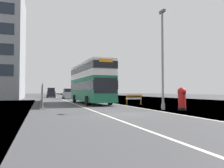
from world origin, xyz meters
name	(u,v)px	position (x,y,z in m)	size (l,w,h in m)	color
ground	(127,114)	(0.65, 0.08, -0.05)	(140.00, 280.00, 0.10)	#424244
double_decker_bus	(90,83)	(0.80, 11.90, 2.50)	(3.14, 11.49, 4.69)	#196042
lamppost_foreground	(163,62)	(4.38, 1.61, 3.75)	(0.29, 0.70, 7.95)	gray
red_pillar_postbox	(182,98)	(5.60, 0.87, 0.96)	(0.66, 0.66, 1.76)	black
roadworks_barrier	(134,98)	(4.79, 8.10, 0.70)	(1.79, 0.53, 1.10)	orange
construction_site_fence	(42,95)	(-4.64, 13.37, 1.04)	(0.44, 17.20, 2.17)	#A8AAAD
car_oncoming_near	(68,94)	(0.46, 29.95, 0.94)	(2.06, 3.94, 1.99)	gray
car_receding_mid	(51,93)	(-2.43, 39.08, 1.06)	(1.93, 4.45, 2.27)	black
bare_tree_far_verge_near	(9,87)	(-11.74, 42.63, 2.43)	(2.88, 2.29, 4.86)	#4C3D2D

